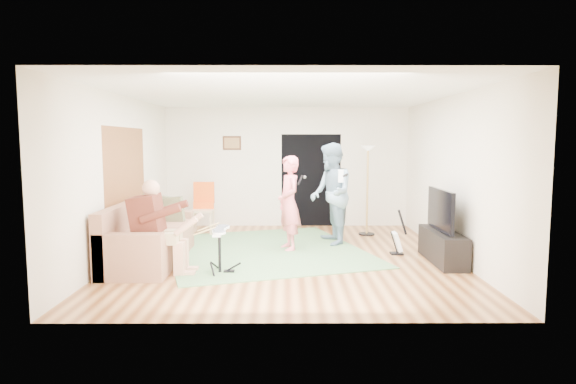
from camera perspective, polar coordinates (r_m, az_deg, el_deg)
The scene contains 19 objects.
floor at distance 8.19m, azimuth -0.08°, elevation -7.65°, with size 6.00×6.00×0.00m, color brown.
walls at distance 7.98m, azimuth -0.08°, elevation 1.81°, with size 5.50×6.00×2.70m, color beige, non-canonical shape.
ceiling at distance 8.00m, azimuth -0.09°, elevation 11.50°, with size 6.00×6.00×0.00m, color white.
window_blinds at distance 8.61m, azimuth -18.69°, elevation 3.13°, with size 2.05×2.05×0.00m, color brown.
doorway at distance 11.00m, azimuth 2.74°, elevation 1.39°, with size 2.10×2.10×0.00m, color black.
picture_frame at distance 11.02m, azimuth -6.67°, elevation 5.79°, with size 0.42×0.03×0.32m, color #3F2314.
area_rug at distance 8.65m, azimuth -2.78°, elevation -6.87°, with size 3.31×3.65×0.02m, color #4F7A4A.
sofa at distance 8.10m, azimuth -16.70°, elevation -5.78°, with size 0.97×2.35×0.95m.
drummer at distance 7.32m, azimuth -14.90°, elevation -5.18°, with size 0.90×0.50×1.38m.
drum_kit at distance 7.20m, azimuth -8.11°, elevation -7.19°, with size 0.37×0.66×0.68m.
singer at distance 8.55m, azimuth 0.11°, elevation -1.33°, with size 0.61×0.40×1.68m, color #FF6E7C.
microphone at distance 8.51m, azimuth 1.46°, elevation 1.44°, with size 0.06×0.06×0.24m, color black, non-canonical shape.
guitarist at distance 9.06m, azimuth 5.12°, elevation -0.21°, with size 0.93×0.72×1.91m, color #7392A9.
guitar_held at distance 9.05m, azimuth 6.40°, elevation 1.96°, with size 0.12×0.60×0.26m, color white, non-canonical shape.
guitar_spare at distance 8.52m, azimuth 12.83°, elevation -5.74°, with size 0.28×0.25×0.78m.
torchiere_lamp at distance 10.03m, azimuth 9.42°, elevation 2.11°, with size 0.33×0.33×1.85m.
dining_chair at distance 10.31m, azimuth -10.04°, elevation -2.74°, with size 0.46×0.48×1.08m.
tv_cabinet at distance 8.18m, azimuth 17.84°, elevation -6.18°, with size 0.40×1.40×0.50m, color black.
television at distance 8.06m, azimuth 17.64°, elevation -2.01°, with size 0.06×1.16×0.65m, color black.
Camera 1 is at (-0.02, -7.96, 1.93)m, focal length 30.00 mm.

